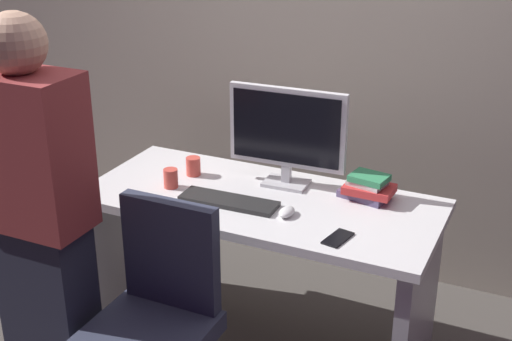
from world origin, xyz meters
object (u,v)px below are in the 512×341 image
Objects in this scene: cup_by_monitor at (193,166)px; cell_phone at (338,238)px; cup_near_keyboard at (171,178)px; desk at (261,243)px; keyboard at (229,201)px; person_at_desk at (40,227)px; book_stack at (367,188)px; monitor at (287,132)px; mouse at (287,212)px; office_chair at (156,336)px.

cell_phone is at bearing -20.89° from cup_by_monitor.
desk is at bearing 9.03° from cup_near_keyboard.
cup_by_monitor is (-0.29, 0.21, 0.03)m from keyboard.
cell_phone is at bearing 28.82° from person_at_desk.
desk is 0.54m from book_stack.
monitor is at bearing 10.04° from cup_by_monitor.
keyboard is 1.77× the size of book_stack.
mouse reaches higher than desk.
monitor is 0.60m from cell_phone.
mouse is at bearing -20.49° from cup_by_monitor.
desk is 0.53m from cell_phone.
office_chair reaches higher than keyboard.
desk is at bearing -14.24° from cup_by_monitor.
cell_phone is (0.43, -0.21, 0.23)m from desk.
mouse is at bearing -4.30° from cup_near_keyboard.
desk is 6.39× the size of book_stack.
mouse is 0.28m from cell_phone.
cell_phone is (0.38, -0.39, -0.25)m from monitor.
person_at_desk is (-0.43, -0.08, 0.41)m from office_chair.
monitor reaches higher than cup_near_keyboard.
person_at_desk reaches higher than desk.
cup_by_monitor is at bearing -173.78° from book_stack.
cup_near_keyboard is at bearing 175.70° from mouse.
cup_near_keyboard is at bearing -163.04° from book_stack.
person_at_desk is (-0.56, -0.76, 0.32)m from desk.
monitor is at bearing 27.92° from cup_near_keyboard.
mouse is at bearing -66.74° from monitor.
office_chair is 0.66m from keyboard.
monitor is at bearing 57.06° from person_at_desk.
cup_near_keyboard is 0.86m from cell_phone.
monitor reaches higher than cell_phone.
mouse is 0.69× the size of cell_phone.
monitor reaches higher than office_chair.
mouse reaches higher than keyboard.
monitor reaches higher than keyboard.
cup_by_monitor is (-0.26, 0.77, 0.36)m from office_chair.
cell_phone is at bearing -26.57° from desk.
book_stack reaches higher than cell_phone.
keyboard is (0.03, 0.57, 0.33)m from office_chair.
keyboard is 4.30× the size of mouse.
mouse is 1.14× the size of cup_near_keyboard.
desk is 0.69m from office_chair.
keyboard is at bearing -117.51° from monitor.
cup_by_monitor is at bearing 82.62° from cup_near_keyboard.
office_chair reaches higher than book_stack.
mouse is at bearing 62.09° from office_chair.
cup_by_monitor is (-0.56, 0.21, 0.03)m from mouse.
person_at_desk reaches higher than mouse.
monitor is at bearing 145.23° from cell_phone.
monitor reaches higher than desk.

